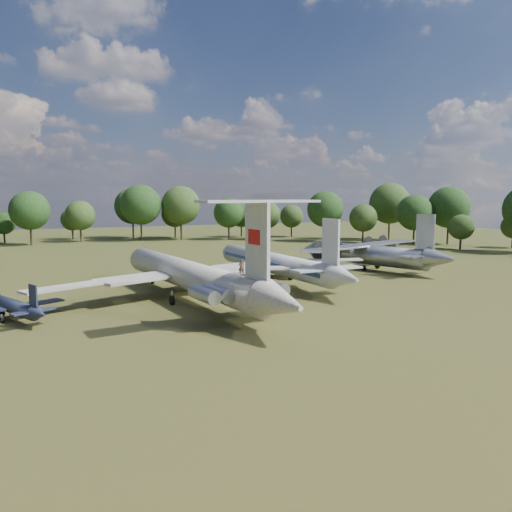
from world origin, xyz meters
name	(u,v)px	position (x,y,z in m)	size (l,w,h in m)	color
ground	(185,293)	(0.00, 0.00, 0.00)	(300.00, 300.00, 0.00)	#273E14
il62_airliner	(188,280)	(-0.79, -3.90, 2.45)	(38.36, 49.86, 4.89)	#BABAB6
tu104_jet	(273,267)	(15.22, 4.38, 2.13)	(31.89, 42.52, 4.25)	silver
an12_transport	(367,257)	(35.52, 8.03, 2.18)	(29.60, 33.08, 4.35)	#9EA1A6
small_prop_west	(14,310)	(-20.33, -6.36, 1.08)	(10.79, 14.71, 2.16)	black
person_on_il62	(241,267)	(0.71, -17.51, 5.77)	(0.64, 0.42, 1.76)	#95664C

